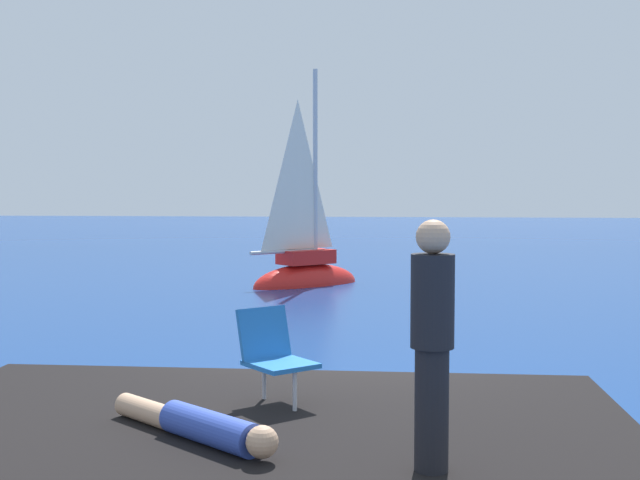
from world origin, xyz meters
TOP-DOWN VIEW (x-y plane):
  - ground_plane at (0.00, 0.00)m, footprint 160.00×160.00m
  - boulder_seaward at (-1.09, -0.92)m, footprint 1.66×1.56m
  - boulder_inland at (1.24, -1.24)m, footprint 1.27×1.14m
  - sailboat_near at (-2.42, 14.39)m, footprint 3.56×3.52m
  - person_sunbather at (-0.79, -3.84)m, footprint 1.48×1.18m
  - person_standing at (0.87, -4.27)m, footprint 0.28×0.28m
  - beach_chair at (-0.43, -2.74)m, footprint 0.76×0.76m

SIDE VIEW (x-z plane):
  - ground_plane at x=0.00m, z-range 0.00..0.00m
  - boulder_seaward at x=-1.09m, z-range -0.39..0.39m
  - boulder_inland at x=1.24m, z-range -0.40..0.40m
  - sailboat_near at x=-2.42m, z-range -3.16..3.93m
  - person_sunbather at x=-0.79m, z-range 0.99..1.24m
  - beach_chair at x=-0.43m, z-range 1.05..1.84m
  - person_standing at x=0.87m, z-range 1.06..2.68m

